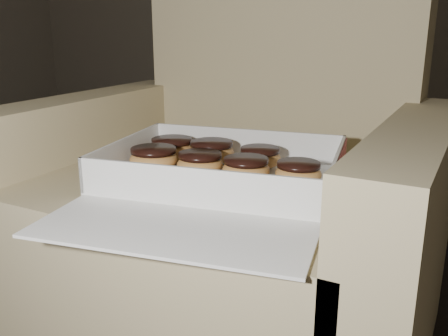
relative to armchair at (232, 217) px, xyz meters
The scene contains 13 objects.
armchair is the anchor object (origin of this frame).
bakery_box 0.20m from the armchair, 72.43° to the right, with size 0.51×0.57×0.07m.
donut_a 0.19m from the armchair, 97.25° to the right, with size 0.09×0.09×0.05m.
donut_b 0.17m from the armchair, ahead, with size 0.09×0.09×0.04m.
donut_c 0.16m from the armchair, 143.57° to the right, with size 0.10×0.10×0.05m.
donut_d 0.20m from the armchair, 51.60° to the right, with size 0.09×0.09×0.05m.
donut_e 0.23m from the armchair, 130.34° to the right, with size 0.10×0.10×0.05m.
donut_f 0.20m from the armchair, 163.10° to the right, with size 0.09×0.09×0.05m.
donut_g 0.24m from the armchair, 23.48° to the right, with size 0.09×0.09×0.04m.
crumb_a 0.28m from the armchair, 87.29° to the right, with size 0.01×0.01×0.00m, color black.
crumb_b 0.28m from the armchair, 95.35° to the right, with size 0.01×0.01×0.00m, color black.
crumb_c 0.28m from the armchair, 84.07° to the right, with size 0.01×0.01×0.00m, color black.
crumb_d 0.29m from the armchair, 108.21° to the right, with size 0.01×0.01×0.00m, color black.
Camera 1 is at (0.93, -0.53, 0.70)m, focal length 40.00 mm.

